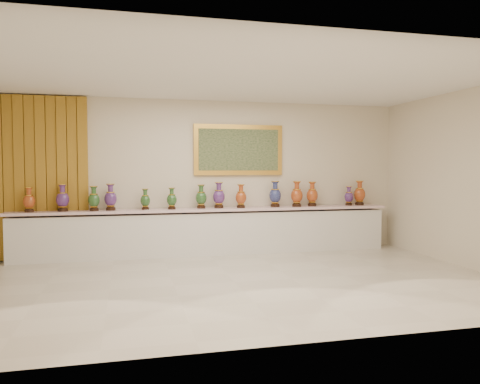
# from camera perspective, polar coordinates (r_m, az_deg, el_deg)

# --- Properties ---
(ground) EXTENTS (8.00, 8.00, 0.00)m
(ground) POSITION_cam_1_polar(r_m,az_deg,el_deg) (7.00, -0.66, -10.93)
(ground) COLOR beige
(ground) RESTS_ON ground
(room) EXTENTS (8.00, 8.00, 8.00)m
(room) POSITION_cam_1_polar(r_m,az_deg,el_deg) (9.12, -19.39, 2.20)
(room) COLOR beige
(room) RESTS_ON ground
(counter) EXTENTS (7.28, 0.48, 0.90)m
(counter) POSITION_cam_1_polar(r_m,az_deg,el_deg) (9.11, -3.86, -4.89)
(counter) COLOR white
(counter) RESTS_ON ground
(vase_0) EXTENTS (0.25, 0.25, 0.44)m
(vase_0) POSITION_cam_1_polar(r_m,az_deg,el_deg) (9.03, -24.32, -1.01)
(vase_0) COLOR black
(vase_0) RESTS_ON counter
(vase_1) EXTENTS (0.26, 0.26, 0.49)m
(vase_1) POSITION_cam_1_polar(r_m,az_deg,el_deg) (8.96, -20.81, -0.82)
(vase_1) COLOR black
(vase_1) RESTS_ON counter
(vase_2) EXTENTS (0.25, 0.25, 0.45)m
(vase_2) POSITION_cam_1_polar(r_m,az_deg,el_deg) (8.88, -17.39, -0.91)
(vase_2) COLOR black
(vase_2) RESTS_ON counter
(vase_3) EXTENTS (0.24, 0.24, 0.49)m
(vase_3) POSITION_cam_1_polar(r_m,az_deg,el_deg) (8.91, -15.50, -0.76)
(vase_3) COLOR black
(vase_3) RESTS_ON counter
(vase_4) EXTENTS (0.21, 0.21, 0.39)m
(vase_4) POSITION_cam_1_polar(r_m,az_deg,el_deg) (8.89, -11.47, -1.00)
(vase_4) COLOR black
(vase_4) RESTS_ON counter
(vase_5) EXTENTS (0.24, 0.24, 0.41)m
(vase_5) POSITION_cam_1_polar(r_m,az_deg,el_deg) (8.90, -8.32, -0.92)
(vase_5) COLOR black
(vase_5) RESTS_ON counter
(vase_6) EXTENTS (0.25, 0.25, 0.46)m
(vase_6) POSITION_cam_1_polar(r_m,az_deg,el_deg) (9.04, -4.76, -0.69)
(vase_6) COLOR black
(vase_6) RESTS_ON counter
(vase_7) EXTENTS (0.30, 0.30, 0.50)m
(vase_7) POSITION_cam_1_polar(r_m,az_deg,el_deg) (9.09, -2.59, -0.54)
(vase_7) COLOR black
(vase_7) RESTS_ON counter
(vase_8) EXTENTS (0.28, 0.28, 0.46)m
(vase_8) POSITION_cam_1_polar(r_m,az_deg,el_deg) (9.11, 0.12, -0.64)
(vase_8) COLOR black
(vase_8) RESTS_ON counter
(vase_9) EXTENTS (0.30, 0.30, 0.52)m
(vase_9) POSITION_cam_1_polar(r_m,az_deg,el_deg) (9.36, 4.31, -0.40)
(vase_9) COLOR black
(vase_9) RESTS_ON counter
(vase_10) EXTENTS (0.25, 0.25, 0.51)m
(vase_10) POSITION_cam_1_polar(r_m,az_deg,el_deg) (9.46, 6.94, -0.39)
(vase_10) COLOR black
(vase_10) RESTS_ON counter
(vase_11) EXTENTS (0.24, 0.24, 0.50)m
(vase_11) POSITION_cam_1_polar(r_m,az_deg,el_deg) (9.65, 8.79, -0.38)
(vase_11) COLOR black
(vase_11) RESTS_ON counter
(vase_12) EXTENTS (0.19, 0.19, 0.40)m
(vase_12) POSITION_cam_1_polar(r_m,az_deg,el_deg) (9.99, 13.13, -0.57)
(vase_12) COLOR black
(vase_12) RESTS_ON counter
(vase_13) EXTENTS (0.25, 0.25, 0.51)m
(vase_13) POSITION_cam_1_polar(r_m,az_deg,el_deg) (10.10, 14.37, -0.25)
(vase_13) COLOR black
(vase_13) RESTS_ON counter
(label_card) EXTENTS (0.10, 0.06, 0.00)m
(label_card) POSITION_cam_1_polar(r_m,az_deg,el_deg) (8.80, -11.25, -2.17)
(label_card) COLOR white
(label_card) RESTS_ON counter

